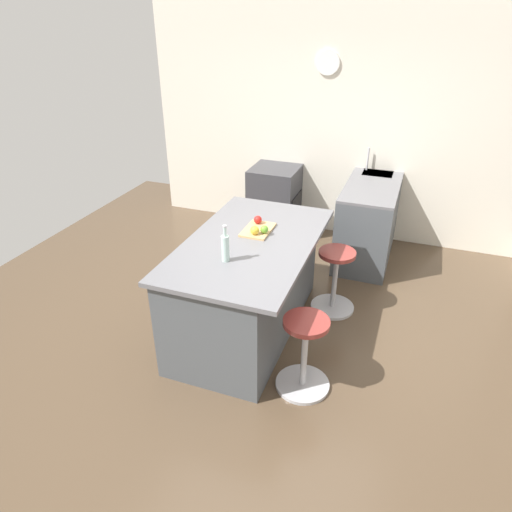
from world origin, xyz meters
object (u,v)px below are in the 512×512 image
cutting_board (258,230)px  water_bottle (225,247)px  apple_yellow (255,230)px  oven_range (275,200)px  apple_green (264,229)px  kitchen_island (246,285)px  apple_red (258,220)px  stool_middle (304,356)px  stool_by_window (335,282)px

cutting_board → water_bottle: water_bottle is taller
apple_yellow → oven_range: bearing=-166.9°
cutting_board → apple_green: apple_green is taller
kitchen_island → apple_red: size_ratio=24.47×
apple_yellow → stool_middle: bearing=44.5°
apple_yellow → water_bottle: 0.50m
oven_range → stool_by_window: 1.92m
stool_middle → apple_yellow: bearing=-135.5°
apple_red → apple_yellow: (0.23, 0.05, 0.00)m
stool_middle → apple_red: 1.34m
apple_yellow → water_bottle: bearing=-7.4°
water_bottle → apple_yellow: bearing=172.6°
kitchen_island → apple_green: 0.55m
kitchen_island → stool_by_window: kitchen_island is taller
oven_range → apple_green: (1.97, 0.54, 0.54)m
oven_range → cutting_board: bearing=13.5°
water_bottle → oven_range: bearing=-170.8°
apple_red → cutting_board: bearing=20.1°
oven_range → stool_by_window: (1.54, 1.14, -0.14)m
cutting_board → apple_red: apple_red is taller
stool_middle → cutting_board: size_ratio=1.83×
apple_red → water_bottle: bearing=-0.9°
kitchen_island → apple_green: (-0.15, 0.12, 0.52)m
stool_middle → kitchen_island: bearing=-129.1°
water_bottle → stool_by_window: bearing=143.1°
stool_by_window → apple_green: 1.00m
apple_green → water_bottle: 0.57m
kitchen_island → apple_yellow: bearing=153.5°
cutting_board → stool_middle: bearing=40.6°
cutting_board → apple_yellow: apple_yellow is taller
apple_red → kitchen_island: bearing=0.7°
apple_green → cutting_board: bearing=-125.7°
stool_by_window → stool_middle: (1.16, 0.00, 0.00)m
apple_red → stool_middle: bearing=38.5°
kitchen_island → apple_red: (-0.32, -0.00, 0.52)m
apple_yellow → apple_green: bearing=127.9°
cutting_board → water_bottle: 0.62m
kitchen_island → stool_by_window: bearing=129.1°
stool_middle → cutting_board: cutting_board is taller
cutting_board → oven_range: bearing=-166.5°
apple_red → apple_green: bearing=36.0°
kitchen_island → cutting_board: cutting_board is taller
kitchen_island → apple_red: apple_red is taller
apple_red → water_bottle: size_ratio=0.24×
apple_red → stool_by_window: bearing=109.7°
kitchen_island → apple_green: bearing=142.0°
oven_range → kitchen_island: size_ratio=0.48×
kitchen_island → apple_yellow: size_ratio=23.03×
kitchen_island → apple_green: apple_green is taller
oven_range → water_bottle: 2.62m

